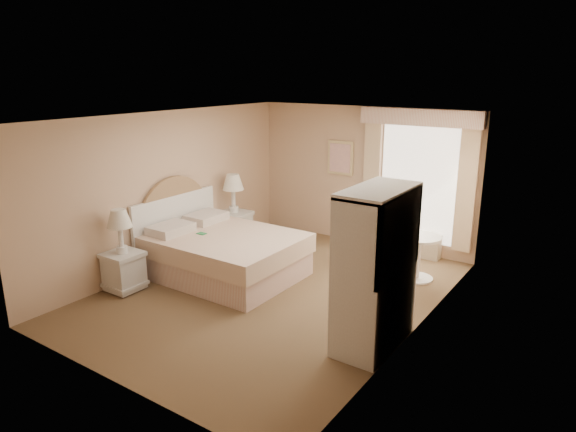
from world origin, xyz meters
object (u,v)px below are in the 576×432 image
Objects in this scene: nightstand_near at (123,261)px; round_table at (418,250)px; armoire at (376,282)px; nightstand_far at (234,219)px; bed at (219,251)px; cafe_chair at (366,226)px.

round_table is at bearing 39.76° from nightstand_near.
nightstand_near is at bearing -170.04° from armoire.
nightstand_far is 1.86× the size of round_table.
round_table is (2.64, 1.56, 0.09)m from bed.
armoire is at bearing 9.96° from nightstand_near.
armoire reaches higher than round_table.
armoire is at bearing -26.67° from nightstand_far.
armoire is (1.35, -2.55, 0.20)m from cafe_chair.
armoire is at bearing -82.56° from round_table.
bed is 1.87× the size of nightstand_near.
round_table is (3.37, 2.80, 0.01)m from nightstand_near.
cafe_chair is at bearing 17.18° from nightstand_far.
nightstand_near is 4.38m from round_table.
nightstand_near is 0.93× the size of nightstand_far.
bed is at bearing -133.05° from cafe_chair.
nightstand_far is at bearing 120.62° from bed.
nightstand_near is 3.72m from armoire.
round_table is 1.14m from cafe_chair.
armoire reaches higher than nightstand_near.
bed is at bearing -59.38° from nightstand_far.
cafe_chair is 2.89m from armoire.
cafe_chair is at bearing 54.14° from nightstand_near.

